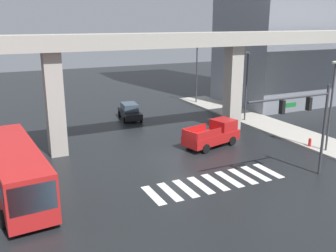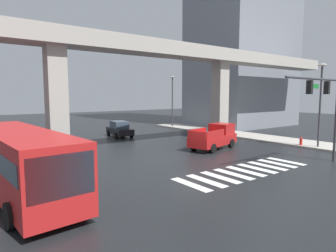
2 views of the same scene
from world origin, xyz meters
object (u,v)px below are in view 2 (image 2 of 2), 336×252
object	(u,v)px
city_bus	(19,157)
street_lamp_mid_block	(226,95)
street_lamp_far_north	(172,95)
sedan_black	(120,129)
street_lamp_near_corner	(321,96)
fire_hydrant	(301,142)
traffic_signal_mast	(325,99)
pickup_truck	(215,137)

from	to	relation	value
city_bus	street_lamp_mid_block	bearing A→B (deg)	19.13
city_bus	street_lamp_far_north	xyz separation A→B (m)	(22.88, 18.02, 2.83)
sedan_black	street_lamp_near_corner	distance (m)	20.06
street_lamp_mid_block	street_lamp_far_north	distance (m)	10.08
city_bus	fire_hydrant	distance (m)	22.56
street_lamp_near_corner	street_lamp_far_north	world-z (taller)	same
sedan_black	traffic_signal_mast	distance (m)	20.63
sedan_black	traffic_signal_mast	size ratio (longest dim) A/B	0.69
city_bus	fire_hydrant	xyz separation A→B (m)	(22.48, -1.37, -1.29)
pickup_truck	street_lamp_far_north	xyz separation A→B (m)	(7.21, 15.40, 3.57)
street_lamp_far_north	fire_hydrant	bearing A→B (deg)	-91.18
fire_hydrant	street_lamp_far_north	bearing A→B (deg)	88.82
city_bus	street_lamp_near_corner	size ratio (longest dim) A/B	1.51
sedan_black	street_lamp_mid_block	distance (m)	12.67
street_lamp_mid_block	pickup_truck	bearing A→B (deg)	-143.61
fire_hydrant	street_lamp_near_corner	bearing A→B (deg)	-73.04
traffic_signal_mast	fire_hydrant	bearing A→B (deg)	39.33
pickup_truck	street_lamp_far_north	distance (m)	17.38
sedan_black	street_lamp_near_corner	bearing A→B (deg)	-57.89
city_bus	traffic_signal_mast	world-z (taller)	traffic_signal_mast
fire_hydrant	street_lamp_mid_block	bearing A→B (deg)	87.54
city_bus	street_lamp_mid_block	distance (m)	24.39
traffic_signal_mast	street_lamp_far_north	size ratio (longest dim) A/B	0.90
sedan_black	traffic_signal_mast	xyz separation A→B (m)	(4.74, -19.76, 3.53)
pickup_truck	street_lamp_mid_block	size ratio (longest dim) A/B	0.75
traffic_signal_mast	street_lamp_near_corner	distance (m)	6.50
street_lamp_near_corner	street_lamp_far_north	xyz separation A→B (m)	(0.00, 20.70, 0.00)
street_lamp_far_north	fire_hydrant	xyz separation A→B (m)	(-0.40, -19.39, -4.13)
sedan_black	street_lamp_mid_block	world-z (taller)	street_lamp_mid_block
pickup_truck	street_lamp_mid_block	bearing A→B (deg)	36.39
street_lamp_near_corner	street_lamp_mid_block	bearing A→B (deg)	90.00
street_lamp_near_corner	street_lamp_mid_block	world-z (taller)	same
street_lamp_mid_block	street_lamp_far_north	bearing A→B (deg)	90.00
sedan_black	street_lamp_near_corner	world-z (taller)	street_lamp_near_corner
city_bus	sedan_black	size ratio (longest dim) A/B	2.44
pickup_truck	street_lamp_far_north	world-z (taller)	street_lamp_far_north
traffic_signal_mast	city_bus	bearing A→B (deg)	161.48
pickup_truck	traffic_signal_mast	bearing A→B (deg)	-79.98
street_lamp_near_corner	fire_hydrant	bearing A→B (deg)	106.96
sedan_black	street_lamp_far_north	bearing A→B (deg)	20.91
city_bus	traffic_signal_mast	xyz separation A→B (m)	(17.15, -5.74, 2.66)
street_lamp_near_corner	street_lamp_far_north	size ratio (longest dim) A/B	1.00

